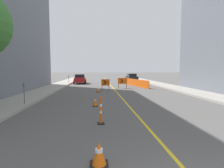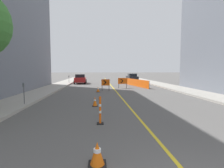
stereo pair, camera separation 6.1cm
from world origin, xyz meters
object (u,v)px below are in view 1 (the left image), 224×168
arrow_barricade_primary (105,83)px  parked_car_curb_mid (132,77)px  traffic_cone_third (98,89)px  parked_car_curb_near (80,79)px  delineator_post_front (101,112)px  traffic_cone_nearest (99,154)px  parking_meter_far_curb (69,78)px  arrow_barricade_secondary (122,81)px  parking_meter_near_curb (24,89)px  traffic_cone_second (95,102)px

arrow_barricade_primary → parked_car_curb_mid: size_ratio=0.30×
traffic_cone_third → parked_car_curb_near: parked_car_curb_near is taller
traffic_cone_third → delineator_post_front: 10.93m
traffic_cone_nearest → parking_meter_far_curb: size_ratio=0.47×
arrow_barricade_secondary → parking_meter_far_curb: parking_meter_far_curb is taller
traffic_cone_nearest → parked_car_curb_near: parked_car_curb_near is taller
delineator_post_front → parked_car_curb_near: 22.94m
delineator_post_front → parking_meter_near_curb: size_ratio=0.89×
arrow_barricade_secondary → parking_meter_near_curb: size_ratio=0.96×
parking_meter_near_curb → delineator_post_front: bearing=-40.0°
parking_meter_far_curb → parked_car_curb_near: bearing=34.1°
traffic_cone_second → traffic_cone_third: bearing=88.3°
traffic_cone_third → parked_car_curb_mid: bearing=67.4°
traffic_cone_third → delineator_post_front: delineator_post_front is taller
arrow_barricade_primary → arrow_barricade_secondary: 3.38m
arrow_barricade_primary → parked_car_curb_near: (-3.84, 10.78, -0.09)m
parking_meter_far_curb → parked_car_curb_mid: bearing=27.6°
traffic_cone_nearest → parking_meter_far_curb: bearing=100.7°
arrow_barricade_secondary → parked_car_curb_mid: (3.83, 13.22, -0.10)m
parked_car_curb_near → parked_car_curb_mid: size_ratio=1.01×
traffic_cone_second → parking_meter_near_curb: parking_meter_near_curb is taller
arrow_barricade_secondary → traffic_cone_nearest: bearing=-101.7°
traffic_cone_third → arrow_barricade_secondary: size_ratio=0.43×
arrow_barricade_secondary → traffic_cone_second: bearing=-108.9°
traffic_cone_third → arrow_barricade_primary: bearing=50.5°
parked_car_curb_near → parking_meter_near_curb: parked_car_curb_near is taller
arrow_barricade_secondary → traffic_cone_third: bearing=-133.2°
arrow_barricade_secondary → parked_car_curb_near: parked_car_curb_near is taller
traffic_cone_second → arrow_barricade_secondary: bearing=72.7°
traffic_cone_nearest → parked_car_curb_mid: parked_car_curb_mid is taller
arrow_barricade_primary → traffic_cone_third: bearing=-126.3°
traffic_cone_third → parking_meter_near_curb: (-4.73, -6.91, 0.86)m
delineator_post_front → parked_car_curb_mid: size_ratio=0.28×
delineator_post_front → arrow_barricade_secondary: (3.05, 14.45, 0.37)m
arrow_barricade_secondary → parked_car_curb_mid: size_ratio=0.30×
parked_car_curb_near → arrow_barricade_secondary: bearing=-56.0°
traffic_cone_nearest → parked_car_curb_mid: 31.76m
traffic_cone_nearest → arrow_barricade_primary: (0.89, 15.26, 0.59)m
traffic_cone_nearest → traffic_cone_second: bearing=91.4°
arrow_barricade_secondary → parked_car_curb_near: bearing=124.9°
parked_car_curb_near → parking_meter_near_curb: size_ratio=3.20×
traffic_cone_nearest → parking_meter_near_curb: (-4.68, 7.33, 0.84)m
parked_car_curb_mid → parking_meter_near_curb: (-11.69, -23.65, 0.33)m
traffic_cone_second → arrow_barricade_secondary: size_ratio=0.47×
parked_car_curb_mid → parking_meter_near_curb: 26.38m
parked_car_curb_mid → parking_meter_near_curb: bearing=-116.9°
traffic_cone_nearest → arrow_barricade_secondary: bearing=79.9°
traffic_cone_second → parking_meter_far_curb: 18.42m
parked_car_curb_mid → arrow_barricade_secondary: bearing=-106.8°
traffic_cone_second → parking_meter_near_curb: bearing=176.1°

